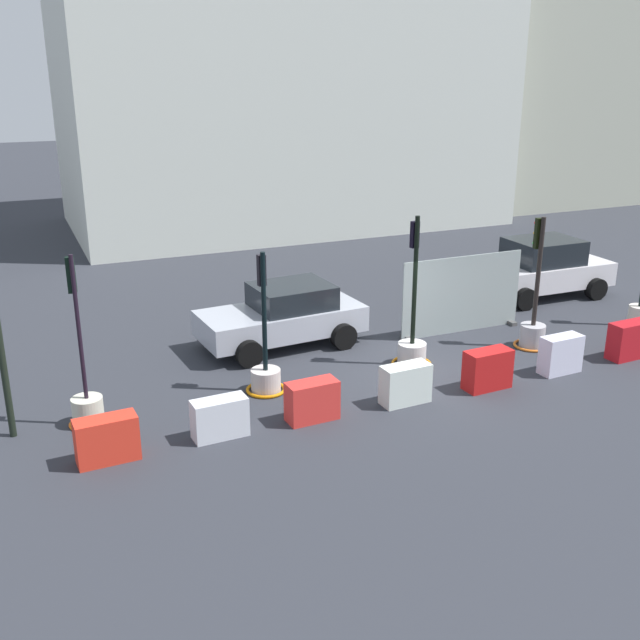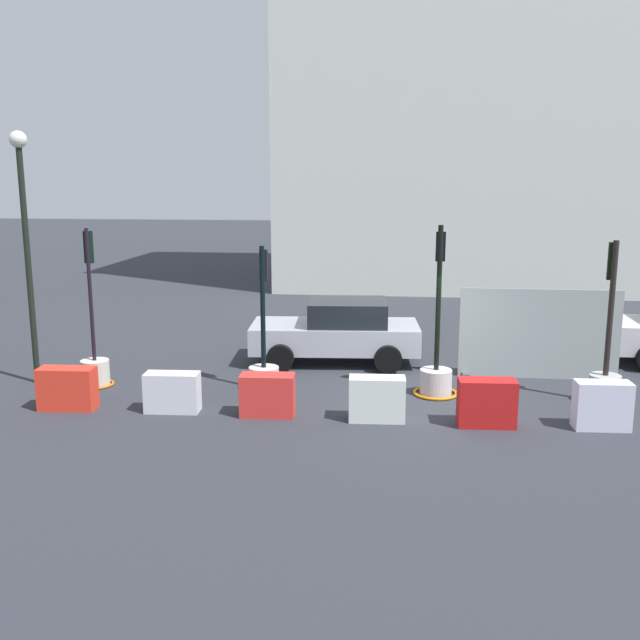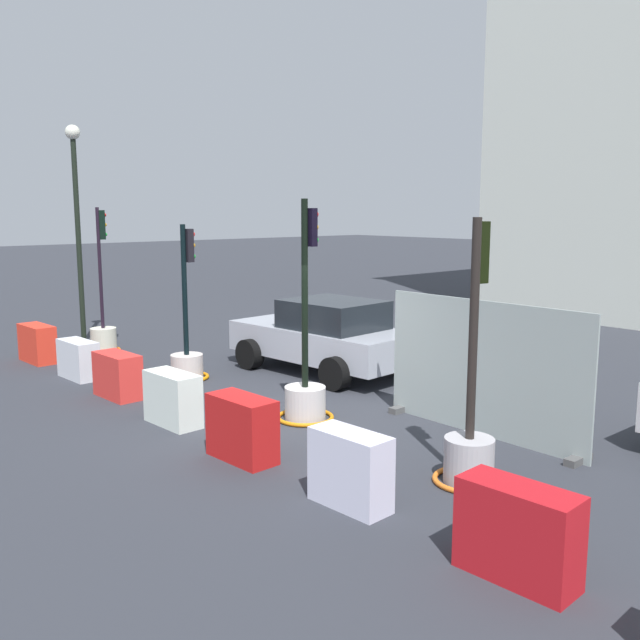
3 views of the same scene
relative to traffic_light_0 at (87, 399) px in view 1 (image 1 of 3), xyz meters
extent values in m
plane|color=#2D3037|center=(7.21, -0.28, -0.53)|extent=(120.00, 120.00, 0.00)
cylinder|color=beige|center=(0.00, -0.01, -0.25)|extent=(0.60, 0.60, 0.57)
cylinder|color=black|center=(0.00, -0.01, 1.46)|extent=(0.08, 0.08, 2.85)
cube|color=black|center=(-0.02, 0.10, 2.47)|extent=(0.18, 0.16, 0.68)
sphere|color=red|center=(-0.04, 0.18, 2.70)|extent=(0.10, 0.10, 0.10)
sphere|color=orange|center=(-0.04, 0.18, 2.47)|extent=(0.10, 0.10, 0.10)
sphere|color=green|center=(-0.04, 0.18, 2.25)|extent=(0.10, 0.10, 0.10)
torus|color=orange|center=(0.00, -0.01, -0.50)|extent=(0.77, 0.77, 0.05)
cylinder|color=beige|center=(3.70, 0.11, -0.29)|extent=(0.64, 0.64, 0.50)
cylinder|color=black|center=(3.70, 0.11, 1.25)|extent=(0.10, 0.10, 2.58)
cube|color=black|center=(3.71, 0.23, 2.13)|extent=(0.17, 0.15, 0.65)
sphere|color=red|center=(3.72, 0.31, 2.34)|extent=(0.10, 0.10, 0.10)
sphere|color=orange|center=(3.72, 0.31, 2.13)|extent=(0.10, 0.10, 0.10)
sphere|color=green|center=(3.72, 0.31, 1.91)|extent=(0.10, 0.10, 0.10)
torus|color=orange|center=(3.70, 0.11, -0.50)|extent=(0.87, 0.87, 0.07)
cylinder|color=silver|center=(7.33, 0.16, -0.26)|extent=(0.66, 0.66, 0.54)
cylinder|color=black|center=(7.33, 0.16, 1.50)|extent=(0.11, 0.11, 2.98)
cube|color=black|center=(7.34, 0.28, 2.55)|extent=(0.19, 0.15, 0.59)
sphere|color=red|center=(7.35, 0.36, 2.75)|extent=(0.11, 0.11, 0.11)
sphere|color=orange|center=(7.35, 0.36, 2.55)|extent=(0.11, 0.11, 0.11)
sphere|color=green|center=(7.35, 0.36, 2.35)|extent=(0.11, 0.11, 0.11)
torus|color=orange|center=(7.33, 0.16, -0.50)|extent=(0.93, 0.93, 0.06)
cylinder|color=#ABA8AD|center=(10.67, 0.01, -0.25)|extent=(0.62, 0.62, 0.57)
cylinder|color=black|center=(10.67, 0.01, 1.39)|extent=(0.11, 0.11, 2.69)
cube|color=black|center=(10.65, 0.14, 2.31)|extent=(0.17, 0.17, 0.73)
sphere|color=red|center=(10.63, 0.22, 2.56)|extent=(0.09, 0.09, 0.09)
sphere|color=orange|center=(10.63, 0.22, 2.31)|extent=(0.09, 0.09, 0.09)
sphere|color=green|center=(10.63, 0.22, 2.07)|extent=(0.09, 0.09, 0.09)
torus|color=orange|center=(10.67, 0.01, -0.50)|extent=(0.89, 0.89, 0.07)
cylinder|color=beige|center=(14.33, 0.17, -0.26)|extent=(0.58, 0.58, 0.55)
torus|color=orange|center=(14.33, 0.17, -0.49)|extent=(0.76, 0.76, 0.08)
cube|color=red|center=(0.14, -1.60, -0.12)|extent=(1.10, 0.51, 0.83)
cube|color=silver|center=(2.22, -1.51, -0.15)|extent=(1.06, 0.49, 0.77)
cube|color=red|center=(4.09, -1.54, -0.13)|extent=(1.04, 0.52, 0.81)
cube|color=silver|center=(6.17, -1.58, -0.12)|extent=(1.06, 0.51, 0.83)
cube|color=red|center=(8.16, -1.64, -0.10)|extent=(1.06, 0.53, 0.87)
cube|color=silver|center=(10.20, -1.57, -0.10)|extent=(1.00, 0.47, 0.88)
cube|color=red|center=(12.34, -1.50, -0.09)|extent=(1.13, 0.51, 0.89)
cube|color=#AAAEBB|center=(4.99, 2.60, 0.10)|extent=(4.16, 2.07, 0.63)
cube|color=black|center=(5.29, 2.62, 0.71)|extent=(1.99, 1.70, 0.58)
cylinder|color=black|center=(3.81, 1.57, -0.21)|extent=(0.66, 0.33, 0.64)
cylinder|color=black|center=(3.67, 3.45, -0.21)|extent=(0.66, 0.33, 0.64)
cylinder|color=black|center=(6.31, 1.75, -0.21)|extent=(0.66, 0.33, 0.64)
cylinder|color=black|center=(6.17, 3.63, -0.21)|extent=(0.66, 0.33, 0.64)
cube|color=silver|center=(13.67, 3.45, 0.14)|extent=(4.20, 1.87, 0.69)
cube|color=black|center=(13.68, 3.45, 0.85)|extent=(2.05, 1.64, 0.72)
cylinder|color=black|center=(14.97, 4.42, -0.21)|extent=(0.65, 0.29, 0.65)
cylinder|color=black|center=(14.96, 2.47, -0.21)|extent=(0.65, 0.29, 0.65)
cylinder|color=black|center=(12.38, 4.44, -0.21)|extent=(0.65, 0.29, 0.65)
cylinder|color=black|center=(12.36, 2.49, -0.21)|extent=(0.65, 0.29, 0.65)
cube|color=silver|center=(10.57, 17.23, 7.55)|extent=(17.95, 9.38, 16.16)
cube|color=#AEB09D|center=(26.35, 17.23, 4.49)|extent=(16.59, 6.70, 10.06)
cube|color=#96A4A2|center=(9.65, 1.66, 0.48)|extent=(3.51, 0.04, 2.04)
cube|color=#4C4C4C|center=(8.07, 1.66, -0.48)|extent=(0.16, 0.50, 0.10)
cube|color=#4C4C4C|center=(11.23, 1.66, -0.48)|extent=(0.16, 0.50, 0.10)
camera|label=1|loc=(-1.05, -13.86, 6.15)|focal=41.93mm
camera|label=2|loc=(6.55, -14.22, 3.93)|focal=39.81mm
camera|label=3|loc=(15.56, -6.70, 2.81)|focal=38.52mm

